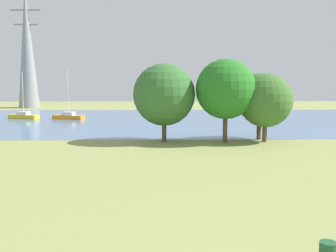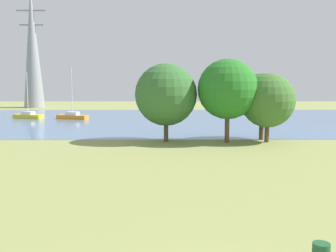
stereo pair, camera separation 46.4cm
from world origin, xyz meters
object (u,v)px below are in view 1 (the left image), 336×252
object	(u,v)px
tree_east_far	(226,89)
sailboat_yellow	(24,116)
electricity_pylon	(27,47)
tree_west_far	(266,100)
tree_mid_shore	(164,95)
tree_east_near	(260,98)
sailboat_orange	(68,116)

from	to	relation	value
tree_east_far	sailboat_yellow	bearing A→B (deg)	138.41
electricity_pylon	tree_west_far	bearing A→B (deg)	-51.83
tree_mid_shore	tree_east_near	distance (m)	9.68
tree_west_far	tree_mid_shore	bearing A→B (deg)	177.39
sailboat_yellow	sailboat_orange	bearing A→B (deg)	-8.80
sailboat_yellow	tree_east_far	size ratio (longest dim) A/B	0.90
sailboat_orange	tree_west_far	size ratio (longest dim) A/B	1.20
tree_mid_shore	tree_east_far	xyz separation A→B (m)	(5.86, -0.71, 0.55)
tree_east_far	tree_west_far	world-z (taller)	tree_east_far
tree_mid_shore	tree_west_far	distance (m)	9.80
sailboat_yellow	tree_east_near	size ratio (longest dim) A/B	1.08
tree_east_near	tree_west_far	xyz separation A→B (m)	(0.16, -1.58, -0.17)
sailboat_yellow	electricity_pylon	distance (m)	28.72
sailboat_yellow	tree_east_near	bearing A→B (deg)	-35.83
tree_west_far	electricity_pylon	bearing A→B (deg)	128.17
sailboat_yellow	electricity_pylon	bearing A→B (deg)	106.00
sailboat_orange	tree_east_far	xyz separation A→B (m)	(20.25, -23.25, 4.65)
tree_mid_shore	tree_west_far	bearing A→B (deg)	-2.61
tree_east_far	tree_east_near	bearing A→B (deg)	26.08
sailboat_orange	electricity_pylon	bearing A→B (deg)	118.88
tree_east_far	tree_west_far	distance (m)	4.07
tree_mid_shore	electricity_pylon	distance (m)	57.01
tree_mid_shore	tree_east_near	world-z (taller)	tree_mid_shore
electricity_pylon	sailboat_yellow	bearing A→B (deg)	-74.00
sailboat_orange	sailboat_yellow	bearing A→B (deg)	171.20
tree_mid_shore	tree_east_far	distance (m)	5.93
sailboat_orange	tree_mid_shore	size ratio (longest dim) A/B	1.05
tree_mid_shore	tree_west_far	world-z (taller)	tree_mid_shore
electricity_pylon	tree_east_far	bearing A→B (deg)	-54.91
sailboat_orange	sailboat_yellow	size ratio (longest dim) A/B	1.11
sailboat_yellow	tree_west_far	xyz separation A→B (m)	(31.37, -24.11, 3.56)
electricity_pylon	sailboat_orange	bearing A→B (deg)	-61.12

